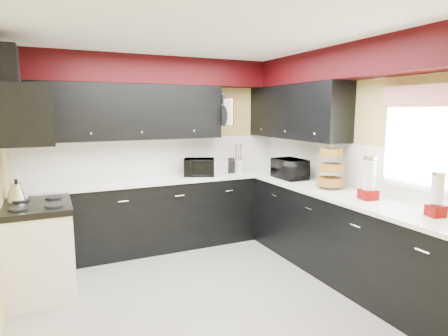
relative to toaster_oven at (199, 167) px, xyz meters
name	(u,v)px	position (x,y,z in m)	size (l,w,h in m)	color
ground	(209,294)	(-0.47, -1.46, -1.06)	(3.60, 3.60, 0.00)	gray
wall_back	(158,152)	(-0.47, 0.34, 0.19)	(3.60, 0.06, 2.50)	#E0C666
wall_right	(353,161)	(1.33, -1.46, 0.19)	(0.06, 3.60, 2.50)	#E0C666
ceiling	(207,34)	(-0.47, -1.46, 1.44)	(3.60, 3.60, 0.06)	white
cab_back	(166,214)	(-0.47, 0.04, -0.61)	(3.60, 0.60, 0.90)	black
cab_right	(348,239)	(1.03, -1.76, -0.61)	(0.60, 3.00, 0.90)	black
counter_back	(165,179)	(-0.47, 0.04, -0.14)	(3.62, 0.64, 0.04)	white
counter_right	(350,196)	(1.03, -1.76, -0.14)	(0.64, 3.02, 0.04)	white
splash_back	(158,157)	(-0.47, 0.33, 0.13)	(3.60, 0.02, 0.50)	white
splash_right	(352,166)	(1.32, -1.46, 0.13)	(0.02, 3.60, 0.50)	white
upper_back	(122,112)	(-0.97, 0.16, 0.74)	(2.60, 0.35, 0.70)	black
upper_right	(295,112)	(1.15, -0.56, 0.74)	(0.35, 1.80, 0.70)	black
soffit_back	(160,71)	(-0.47, 0.16, 1.27)	(3.60, 0.36, 0.35)	black
soffit_right	(358,61)	(1.15, -1.64, 1.27)	(0.36, 3.24, 0.35)	black
stove	(41,252)	(-1.97, -0.71, -0.63)	(0.60, 0.75, 0.86)	white
cooktop	(37,207)	(-1.97, -0.71, -0.17)	(0.62, 0.77, 0.06)	black
hood	(24,115)	(-2.02, -0.71, 0.72)	(0.50, 0.78, 0.55)	black
hood_duct	(4,68)	(-2.15, -0.71, 1.14)	(0.24, 0.40, 0.40)	black
window	(425,140)	(1.31, -2.36, 0.49)	(0.03, 0.86, 0.96)	white
valance	(424,96)	(1.26, -2.36, 0.89)	(0.04, 0.88, 0.20)	red
pan_top	(220,97)	(0.35, 0.09, 0.94)	(0.03, 0.22, 0.40)	black
pan_mid	(224,116)	(0.35, -0.04, 0.69)	(0.03, 0.28, 0.46)	black
pan_low	(216,118)	(0.35, 0.22, 0.66)	(0.03, 0.24, 0.42)	black
cut_board	(228,112)	(0.36, -0.16, 0.74)	(0.03, 0.26, 0.35)	white
baskets	(330,167)	(1.05, -1.41, 0.12)	(0.27, 0.27, 0.50)	brown
deco_plate	(381,68)	(1.30, -1.81, 1.19)	(0.03, 0.24, 0.24)	white
toaster_oven	(199,167)	(0.00, 0.00, 0.00)	(0.40, 0.34, 0.23)	black
microwave	(290,169)	(1.00, -0.70, 0.01)	(0.46, 0.31, 0.26)	black
utensil_crock	(238,166)	(0.63, 0.06, -0.03)	(0.16, 0.16, 0.18)	silver
knife_block	(231,166)	(0.49, 0.00, -0.02)	(0.09, 0.13, 0.20)	black
kettle	(17,192)	(-2.15, -0.48, -0.05)	(0.19, 0.19, 0.17)	silver
dispenser_a	(369,179)	(1.03, -2.00, 0.09)	(0.15, 0.15, 0.41)	#5C0800
dispenser_b	(437,197)	(1.07, -2.69, 0.05)	(0.13, 0.13, 0.34)	#590008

